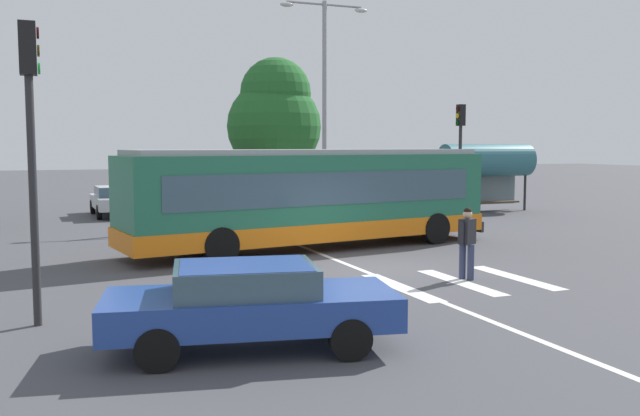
{
  "coord_description": "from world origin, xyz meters",
  "views": [
    {
      "loc": [
        -7.65,
        -15.73,
        3.18
      ],
      "look_at": [
        -0.05,
        3.3,
        1.3
      ],
      "focal_mm": 38.33,
      "sensor_mm": 36.0,
      "label": 1
    }
  ],
  "objects_px": {
    "parked_car_teal": "(175,197)",
    "parked_car_red": "(229,196)",
    "traffic_light_near_corner": "(31,126)",
    "twin_arm_street_lamp": "(325,87)",
    "foreground_sedan": "(249,301)",
    "city_transit_bus": "(312,197)",
    "parked_car_white": "(278,194)",
    "parked_car_silver": "(115,199)",
    "bus_stop_shelter": "(486,162)",
    "parked_car_champagne": "(329,192)",
    "traffic_light_far_corner": "(460,143)",
    "background_tree_right": "(275,117)",
    "parked_car_black": "(379,191)",
    "pedestrian_crossing_street": "(467,239)"
  },
  "relations": [
    {
      "from": "parked_car_teal",
      "to": "parked_car_red",
      "type": "bearing_deg",
      "value": 1.13
    },
    {
      "from": "traffic_light_near_corner",
      "to": "twin_arm_street_lamp",
      "type": "bearing_deg",
      "value": 52.69
    },
    {
      "from": "foreground_sedan",
      "to": "city_transit_bus",
      "type": "bearing_deg",
      "value": 63.63
    },
    {
      "from": "parked_car_white",
      "to": "parked_car_silver",
      "type": "bearing_deg",
      "value": -177.43
    },
    {
      "from": "parked_car_white",
      "to": "bus_stop_shelter",
      "type": "bearing_deg",
      "value": -29.66
    },
    {
      "from": "foreground_sedan",
      "to": "parked_car_champagne",
      "type": "relative_size",
      "value": 1.05
    },
    {
      "from": "city_transit_bus",
      "to": "parked_car_red",
      "type": "bearing_deg",
      "value": 87.5
    },
    {
      "from": "traffic_light_far_corner",
      "to": "city_transit_bus",
      "type": "bearing_deg",
      "value": -148.95
    },
    {
      "from": "twin_arm_street_lamp",
      "to": "traffic_light_near_corner",
      "type": "bearing_deg",
      "value": -127.31
    },
    {
      "from": "twin_arm_street_lamp",
      "to": "background_tree_right",
      "type": "xyz_separation_m",
      "value": [
        -0.51,
        5.58,
        -1.11
      ]
    },
    {
      "from": "parked_car_black",
      "to": "traffic_light_near_corner",
      "type": "relative_size",
      "value": 0.87
    },
    {
      "from": "parked_car_white",
      "to": "traffic_light_far_corner",
      "type": "height_order",
      "value": "traffic_light_far_corner"
    },
    {
      "from": "city_transit_bus",
      "to": "twin_arm_street_lamp",
      "type": "height_order",
      "value": "twin_arm_street_lamp"
    },
    {
      "from": "foreground_sedan",
      "to": "traffic_light_far_corner",
      "type": "bearing_deg",
      "value": 47.56
    },
    {
      "from": "bus_stop_shelter",
      "to": "parked_car_teal",
      "type": "bearing_deg",
      "value": 161.81
    },
    {
      "from": "parked_car_champagne",
      "to": "bus_stop_shelter",
      "type": "bearing_deg",
      "value": -41.49
    },
    {
      "from": "parked_car_silver",
      "to": "background_tree_right",
      "type": "height_order",
      "value": "background_tree_right"
    },
    {
      "from": "city_transit_bus",
      "to": "parked_car_black",
      "type": "height_order",
      "value": "city_transit_bus"
    },
    {
      "from": "parked_car_red",
      "to": "twin_arm_street_lamp",
      "type": "height_order",
      "value": "twin_arm_street_lamp"
    },
    {
      "from": "parked_car_champagne",
      "to": "bus_stop_shelter",
      "type": "relative_size",
      "value": 0.97
    },
    {
      "from": "city_transit_bus",
      "to": "bus_stop_shelter",
      "type": "height_order",
      "value": "bus_stop_shelter"
    },
    {
      "from": "traffic_light_near_corner",
      "to": "traffic_light_far_corner",
      "type": "xyz_separation_m",
      "value": [
        16.61,
        12.02,
        -0.22
      ]
    },
    {
      "from": "parked_car_black",
      "to": "twin_arm_street_lamp",
      "type": "relative_size",
      "value": 0.49
    },
    {
      "from": "traffic_light_near_corner",
      "to": "background_tree_right",
      "type": "distance_m",
      "value": 23.86
    },
    {
      "from": "foreground_sedan",
      "to": "twin_arm_street_lamp",
      "type": "bearing_deg",
      "value": 64.54
    },
    {
      "from": "parked_car_red",
      "to": "parked_car_black",
      "type": "relative_size",
      "value": 1.0
    },
    {
      "from": "city_transit_bus",
      "to": "twin_arm_street_lamp",
      "type": "bearing_deg",
      "value": 65.54
    },
    {
      "from": "parked_car_white",
      "to": "background_tree_right",
      "type": "bearing_deg",
      "value": 78.0
    },
    {
      "from": "parked_car_red",
      "to": "parked_car_black",
      "type": "distance_m",
      "value": 8.13
    },
    {
      "from": "parked_car_teal",
      "to": "parked_car_white",
      "type": "bearing_deg",
      "value": 4.5
    },
    {
      "from": "parked_car_teal",
      "to": "traffic_light_near_corner",
      "type": "height_order",
      "value": "traffic_light_near_corner"
    },
    {
      "from": "parked_car_champagne",
      "to": "traffic_light_far_corner",
      "type": "relative_size",
      "value": 0.93
    },
    {
      "from": "city_transit_bus",
      "to": "background_tree_right",
      "type": "xyz_separation_m",
      "value": [
        3.46,
        14.3,
        3.07
      ]
    },
    {
      "from": "pedestrian_crossing_street",
      "to": "traffic_light_near_corner",
      "type": "distance_m",
      "value": 9.79
    },
    {
      "from": "foreground_sedan",
      "to": "parked_car_white",
      "type": "xyz_separation_m",
      "value": [
        7.84,
        22.29,
        0.0
      ]
    },
    {
      "from": "traffic_light_near_corner",
      "to": "twin_arm_street_lamp",
      "type": "height_order",
      "value": "twin_arm_street_lamp"
    },
    {
      "from": "parked_car_silver",
      "to": "bus_stop_shelter",
      "type": "distance_m",
      "value": 17.43
    },
    {
      "from": "parked_car_red",
      "to": "traffic_light_near_corner",
      "type": "distance_m",
      "value": 21.08
    },
    {
      "from": "parked_car_silver",
      "to": "parked_car_red",
      "type": "relative_size",
      "value": 1.0
    },
    {
      "from": "parked_car_red",
      "to": "bus_stop_shelter",
      "type": "relative_size",
      "value": 0.98
    },
    {
      "from": "parked_car_white",
      "to": "parked_car_champagne",
      "type": "height_order",
      "value": "same"
    },
    {
      "from": "traffic_light_far_corner",
      "to": "traffic_light_near_corner",
      "type": "bearing_deg",
      "value": -144.12
    },
    {
      "from": "city_transit_bus",
      "to": "parked_car_silver",
      "type": "xyz_separation_m",
      "value": [
        -4.76,
        12.46,
        -0.82
      ]
    },
    {
      "from": "parked_car_silver",
      "to": "parked_car_red",
      "type": "height_order",
      "value": "same"
    },
    {
      "from": "parked_car_red",
      "to": "parked_car_black",
      "type": "xyz_separation_m",
      "value": [
        8.12,
        0.15,
        0.0
      ]
    },
    {
      "from": "foreground_sedan",
      "to": "traffic_light_near_corner",
      "type": "bearing_deg",
      "value": 138.16
    },
    {
      "from": "parked_car_silver",
      "to": "parked_car_teal",
      "type": "xyz_separation_m",
      "value": [
        2.69,
        -0.06,
        0.0
      ]
    },
    {
      "from": "parked_car_teal",
      "to": "twin_arm_street_lamp",
      "type": "height_order",
      "value": "twin_arm_street_lamp"
    },
    {
      "from": "parked_car_white",
      "to": "traffic_light_near_corner",
      "type": "bearing_deg",
      "value": -119.24
    },
    {
      "from": "pedestrian_crossing_street",
      "to": "bus_stop_shelter",
      "type": "distance_m",
      "value": 17.27
    }
  ]
}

